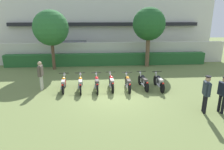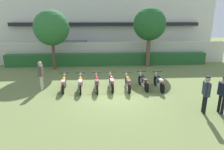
# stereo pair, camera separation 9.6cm
# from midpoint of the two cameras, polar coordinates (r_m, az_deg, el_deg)

# --- Properties ---
(ground) EXTENTS (60.00, 60.00, 0.00)m
(ground) POSITION_cam_midpoint_polar(r_m,az_deg,el_deg) (11.16, 0.70, -5.97)
(ground) COLOR olive
(building) EXTENTS (23.57, 6.50, 6.61)m
(building) POSITION_cam_midpoint_polar(r_m,az_deg,el_deg) (24.70, -1.94, 14.30)
(building) COLOR silver
(building) RESTS_ON ground
(compound_wall) EXTENTS (22.39, 0.30, 1.97)m
(compound_wall) POSITION_cam_midpoint_polar(r_m,az_deg,el_deg) (18.56, -1.21, 6.35)
(compound_wall) COLOR beige
(compound_wall) RESTS_ON ground
(hedge_row) EXTENTS (17.91, 0.70, 1.06)m
(hedge_row) POSITION_cam_midpoint_polar(r_m,az_deg,el_deg) (17.97, -1.10, 4.53)
(hedge_row) COLOR #28602D
(hedge_row) RESTS_ON ground
(parked_car) EXTENTS (4.62, 2.34, 1.89)m
(parked_car) POSITION_cam_midpoint_polar(r_m,az_deg,el_deg) (20.39, -10.60, 6.86)
(parked_car) COLOR #9EA3A8
(parked_car) RESTS_ON ground
(tree_near_inspector) EXTENTS (2.81, 2.81, 4.79)m
(tree_near_inspector) POSITION_cam_midpoint_polar(r_m,az_deg,el_deg) (16.84, -16.85, 12.81)
(tree_near_inspector) COLOR brown
(tree_near_inspector) RESTS_ON ground
(tree_far_side) EXTENTS (2.74, 2.74, 5.02)m
(tree_far_side) POSITION_cam_midpoint_polar(r_m,az_deg,el_deg) (17.41, 10.91, 14.10)
(tree_far_side) COLOR brown
(tree_far_side) RESTS_ON ground
(motorcycle_in_row_0) EXTENTS (0.60, 1.83, 0.95)m
(motorcycle_in_row_0) POSITION_cam_midpoint_polar(r_m,az_deg,el_deg) (12.16, -13.48, -2.28)
(motorcycle_in_row_0) COLOR black
(motorcycle_in_row_0) RESTS_ON ground
(motorcycle_in_row_1) EXTENTS (0.60, 1.97, 0.97)m
(motorcycle_in_row_1) POSITION_cam_midpoint_polar(r_m,az_deg,el_deg) (11.92, -8.83, -2.33)
(motorcycle_in_row_1) COLOR black
(motorcycle_in_row_1) RESTS_ON ground
(motorcycle_in_row_2) EXTENTS (0.60, 1.96, 0.97)m
(motorcycle_in_row_2) POSITION_cam_midpoint_polar(r_m,az_deg,el_deg) (11.87, -4.16, -2.25)
(motorcycle_in_row_2) COLOR black
(motorcycle_in_row_2) RESTS_ON ground
(motorcycle_in_row_3) EXTENTS (0.60, 1.91, 0.98)m
(motorcycle_in_row_3) POSITION_cam_midpoint_polar(r_m,az_deg,el_deg) (11.97, 0.03, -2.04)
(motorcycle_in_row_3) COLOR black
(motorcycle_in_row_3) RESTS_ON ground
(motorcycle_in_row_4) EXTENTS (0.60, 1.92, 0.96)m
(motorcycle_in_row_4) POSITION_cam_midpoint_polar(r_m,az_deg,el_deg) (11.96, 4.80, -2.17)
(motorcycle_in_row_4) COLOR black
(motorcycle_in_row_4) RESTS_ON ground
(motorcycle_in_row_5) EXTENTS (0.60, 1.90, 0.96)m
(motorcycle_in_row_5) POSITION_cam_midpoint_polar(r_m,az_deg,el_deg) (12.28, 9.21, -1.80)
(motorcycle_in_row_5) COLOR black
(motorcycle_in_row_5) RESTS_ON ground
(motorcycle_in_row_6) EXTENTS (0.60, 1.96, 0.97)m
(motorcycle_in_row_6) POSITION_cam_midpoint_polar(r_m,az_deg,el_deg) (12.37, 13.55, -1.92)
(motorcycle_in_row_6) COLOR black
(motorcycle_in_row_6) RESTS_ON ground
(inspector_person) EXTENTS (0.23, 0.69, 1.74)m
(inspector_person) POSITION_cam_midpoint_polar(r_m,az_deg,el_deg) (12.50, -19.60, 0.59)
(inspector_person) COLOR beige
(inspector_person) RESTS_ON ground
(officer_0) EXTENTS (0.32, 0.68, 1.75)m
(officer_0) POSITION_cam_midpoint_polar(r_m,az_deg,el_deg) (9.85, 25.70, -4.27)
(officer_0) COLOR black
(officer_0) RESTS_ON ground
(officer_1) EXTENTS (0.28, 0.68, 1.71)m
(officer_1) POSITION_cam_midpoint_polar(r_m,az_deg,el_deg) (10.20, 29.58, -4.31)
(officer_1) COLOR black
(officer_1) RESTS_ON ground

